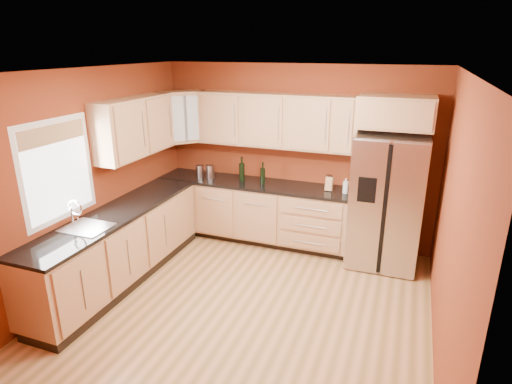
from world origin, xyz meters
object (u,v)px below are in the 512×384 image
soap_dispenser (346,186)px  knife_block (329,184)px  wine_bottle_a (263,173)px  canister_left (200,171)px  refrigerator (386,201)px

soap_dispenser → knife_block: bearing=168.8°
wine_bottle_a → knife_block: (0.96, 0.05, -0.07)m
canister_left → wine_bottle_a: wine_bottle_a is taller
wine_bottle_a → knife_block: size_ratio=1.69×
canister_left → soap_dispenser: size_ratio=0.88×
refrigerator → soap_dispenser: (-0.55, 0.05, 0.13)m
canister_left → soap_dispenser: bearing=-0.0°
refrigerator → wine_bottle_a: 1.76m
refrigerator → wine_bottle_a: size_ratio=5.48×
knife_block → refrigerator: bearing=-4.9°
canister_left → knife_block: bearing=1.3°
wine_bottle_a → canister_left: bearing=179.9°
canister_left → knife_block: 1.98m
canister_left → wine_bottle_a: bearing=-0.1°
wine_bottle_a → soap_dispenser: size_ratio=1.55×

